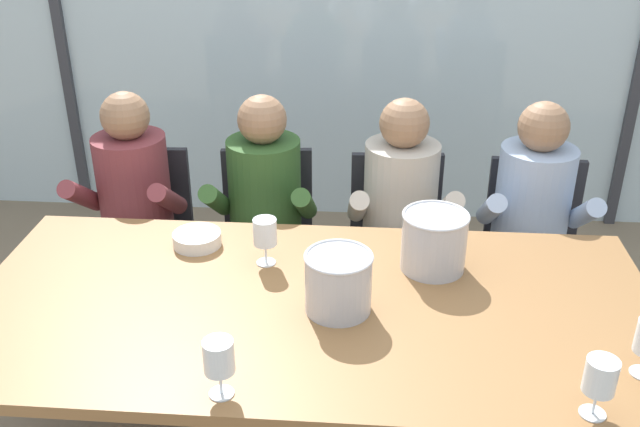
{
  "coord_description": "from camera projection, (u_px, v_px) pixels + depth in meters",
  "views": [
    {
      "loc": [
        0.18,
        -1.94,
        2.08
      ],
      "look_at": [
        0.0,
        0.35,
        0.92
      ],
      "focal_mm": 40.17,
      "sensor_mm": 36.0,
      "label": 1
    }
  ],
  "objects": [
    {
      "name": "ground",
      "position": [
        330.0,
        319.0,
        3.56
      ],
      "size": [
        14.0,
        14.0,
        0.0
      ],
      "primitive_type": "plane",
      "color": "#847056"
    },
    {
      "name": "tasting_bowl",
      "position": [
        197.0,
        239.0,
        2.66
      ],
      "size": [
        0.18,
        0.18,
        0.05
      ],
      "primitive_type": "cylinder",
      "color": "silver",
      "rests_on": "dining_table"
    },
    {
      "name": "window_mullion_left",
      "position": [
        56.0,
        2.0,
        4.14
      ],
      "size": [
        0.06,
        0.06,
        2.6
      ],
      "primitive_type": "cube",
      "color": "#38383D",
      "rests_on": "ground"
    },
    {
      "name": "chair_center",
      "position": [
        396.0,
        236.0,
        3.3
      ],
      "size": [
        0.47,
        0.47,
        0.86
      ],
      "rotation": [
        0.0,
        0.0,
        0.06
      ],
      "color": "#232328",
      "rests_on": "ground"
    },
    {
      "name": "chair_near_curtain",
      "position": [
        145.0,
        229.0,
        3.36
      ],
      "size": [
        0.46,
        0.46,
        0.86
      ],
      "rotation": [
        0.0,
        0.0,
        0.06
      ],
      "color": "#232328",
      "rests_on": "ground"
    },
    {
      "name": "dining_table",
      "position": [
        312.0,
        320.0,
        2.36
      ],
      "size": [
        2.25,
        1.08,
        0.77
      ],
      "color": "olive",
      "rests_on": "ground"
    },
    {
      "name": "ice_bucket_secondary",
      "position": [
        338.0,
        282.0,
        2.25
      ],
      "size": [
        0.22,
        0.22,
        0.2
      ],
      "color": "#B7B7BC",
      "rests_on": "dining_table"
    },
    {
      "name": "person_beige_jumper",
      "position": [
        401.0,
        218.0,
        3.08
      ],
      "size": [
        0.48,
        0.63,
        1.18
      ],
      "rotation": [
        0.0,
        0.0,
        0.07
      ],
      "color": "#B7AD9E",
      "rests_on": "ground"
    },
    {
      "name": "wine_glass_near_bucket",
      "position": [
        265.0,
        234.0,
        2.5
      ],
      "size": [
        0.08,
        0.08,
        0.17
      ],
      "color": "silver",
      "rests_on": "dining_table"
    },
    {
      "name": "chair_left_of_center",
      "position": [
        268.0,
        230.0,
        3.35
      ],
      "size": [
        0.48,
        0.48,
        0.86
      ],
      "rotation": [
        0.0,
        0.0,
        0.1
      ],
      "color": "#232328",
      "rests_on": "ground"
    },
    {
      "name": "chair_right_of_center",
      "position": [
        532.0,
        242.0,
        3.24
      ],
      "size": [
        0.46,
        0.46,
        0.86
      ],
      "rotation": [
        0.0,
        0.0,
        -0.04
      ],
      "color": "#232328",
      "rests_on": "ground"
    },
    {
      "name": "person_maroon_top",
      "position": [
        131.0,
        209.0,
        3.16
      ],
      "size": [
        0.46,
        0.61,
        1.18
      ],
      "rotation": [
        0.0,
        0.0,
        -0.01
      ],
      "color": "brown",
      "rests_on": "ground"
    },
    {
      "name": "person_pale_blue_shirt",
      "position": [
        533.0,
        223.0,
        3.04
      ],
      "size": [
        0.47,
        0.62,
        1.18
      ],
      "rotation": [
        0.0,
        0.0,
        -0.03
      ],
      "color": "#9EB2D1",
      "rests_on": "ground"
    },
    {
      "name": "window_glass_panel",
      "position": [
        345.0,
        6.0,
        4.04
      ],
      "size": [
        7.45,
        0.03,
        2.6
      ],
      "primitive_type": "cube",
      "color": "silver",
      "rests_on": "ground"
    },
    {
      "name": "wine_glass_by_right_taster",
      "position": [
        219.0,
        359.0,
        1.88
      ],
      "size": [
        0.08,
        0.08,
        0.17
      ],
      "color": "silver",
      "rests_on": "dining_table"
    },
    {
      "name": "ice_bucket_primary",
      "position": [
        434.0,
        240.0,
        2.48
      ],
      "size": [
        0.23,
        0.23,
        0.21
      ],
      "color": "#B7B7BC",
      "rests_on": "dining_table"
    },
    {
      "name": "wine_glass_center_pour",
      "position": [
        600.0,
        377.0,
        1.81
      ],
      "size": [
        0.08,
        0.08,
        0.17
      ],
      "color": "silver",
      "rests_on": "dining_table"
    },
    {
      "name": "person_olive_shirt",
      "position": [
        263.0,
        214.0,
        3.12
      ],
      "size": [
        0.46,
        0.61,
        1.18
      ],
      "rotation": [
        0.0,
        0.0,
        -0.01
      ],
      "color": "#2D5123",
      "rests_on": "ground"
    }
  ]
}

